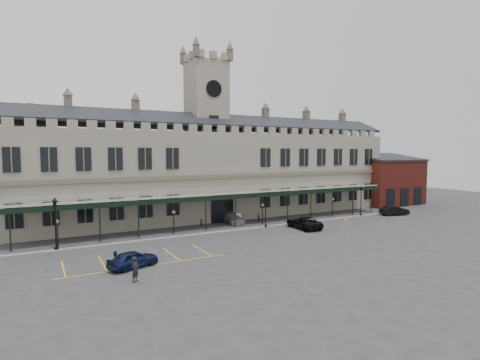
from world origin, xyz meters
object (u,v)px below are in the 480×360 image
sign_board (238,218)px  lamp_post_right (361,198)px  lamp_post_left (55,219)px  car_van (304,223)px  lamp_post_mid (266,208)px  car_left_a (133,259)px  person_b (115,261)px  clock_tower (206,126)px  person_a (135,269)px  car_right_b (394,210)px  car_taxi (232,218)px  traffic_cone (345,221)px  station_building (207,172)px

sign_board → lamp_post_right: bearing=5.6°
lamp_post_left → car_van: lamp_post_left is taller
lamp_post_mid → lamp_post_right: (16.60, 0.14, 0.22)m
lamp_post_right → sign_board: 18.85m
car_left_a → person_b: 1.45m
clock_tower → car_van: bearing=-62.7°
lamp_post_left → lamp_post_right: size_ratio=1.14×
person_a → car_right_b: bearing=-31.7°
car_taxi → car_van: bearing=-50.2°
traffic_cone → person_a: bearing=-162.6°
clock_tower → car_taxi: bearing=-80.5°
lamp_post_mid → person_a: bearing=-147.2°
car_taxi → car_right_b: 24.80m
car_van → person_a: 24.44m
traffic_cone → car_taxi: bearing=149.4°
clock_tower → car_taxi: 13.84m
clock_tower → person_b: 28.29m
car_taxi → person_a: 23.64m
station_building → car_van: station_building is taller
station_building → person_b: station_building is taller
sign_board → person_b: 22.11m
clock_tower → car_taxi: size_ratio=5.30×
lamp_post_left → lamp_post_right: (40.13, -0.07, -0.38)m
lamp_post_right → person_a: size_ratio=2.41×
traffic_cone → person_a: 30.85m
sign_board → station_building: bearing=121.0°
station_building → car_left_a: bearing=-127.9°
lamp_post_left → lamp_post_right: bearing=-0.1°
lamp_post_right → person_a: (-35.53, -12.32, -1.72)m
clock_tower → car_left_a: size_ratio=5.96×
clock_tower → person_b: clock_tower is taller
lamp_post_mid → person_a: lamp_post_mid is taller
station_building → sign_board: size_ratio=46.90×
person_a → car_left_a: bearing=33.7°
traffic_cone → sign_board: size_ratio=0.52×
car_taxi → car_right_b: (24.00, -6.25, 0.03)m
lamp_post_mid → car_right_b: 21.81m
car_van → person_b: bearing=17.1°
station_building → lamp_post_left: 22.96m
lamp_post_left → lamp_post_right: lamp_post_left is taller
lamp_post_left → car_left_a: lamp_post_left is taller
clock_tower → car_van: clock_tower is taller
car_right_b → car_taxi: bearing=90.6°
clock_tower → person_b: bearing=-130.2°
lamp_post_right → car_right_b: lamp_post_right is taller
station_building → lamp_post_right: station_building is taller
sign_board → person_b: bearing=-127.1°
car_van → person_b: size_ratio=3.30×
traffic_cone → car_right_b: 11.26m
clock_tower → lamp_post_left: 24.88m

